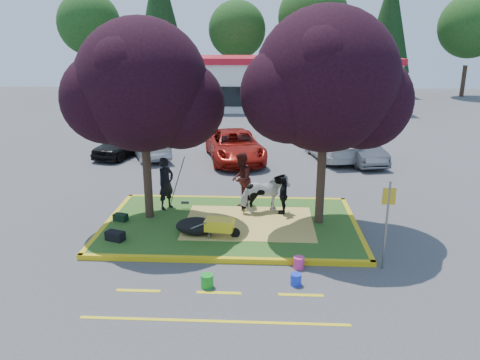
{
  "coord_description": "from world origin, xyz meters",
  "views": [
    {
      "loc": [
        1.04,
        -14.3,
        5.99
      ],
      "look_at": [
        0.28,
        0.5,
        1.47
      ],
      "focal_mm": 35.0,
      "sensor_mm": 36.0,
      "label": 1
    }
  ],
  "objects_px": {
    "bucket_pink": "(299,263)",
    "bucket_blue": "(296,279)",
    "handler": "(166,183)",
    "car_black": "(121,144)",
    "car_silver": "(149,144)",
    "cow": "(264,194)",
    "calf": "(196,226)",
    "sign_post": "(387,216)",
    "bucket_green": "(207,281)",
    "wheelbarrow": "(220,225)"
  },
  "relations": [
    {
      "from": "bucket_pink",
      "to": "bucket_blue",
      "type": "height_order",
      "value": "bucket_pink"
    },
    {
      "from": "handler",
      "to": "bucket_pink",
      "type": "bearing_deg",
      "value": -98.65
    },
    {
      "from": "handler",
      "to": "bucket_blue",
      "type": "bearing_deg",
      "value": -105.3
    },
    {
      "from": "bucket_green",
      "to": "car_black",
      "type": "bearing_deg",
      "value": 114.72
    },
    {
      "from": "wheelbarrow",
      "to": "car_black",
      "type": "relative_size",
      "value": 0.4
    },
    {
      "from": "bucket_green",
      "to": "bucket_pink",
      "type": "xyz_separation_m",
      "value": [
        2.36,
        1.13,
        -0.01
      ]
    },
    {
      "from": "cow",
      "to": "calf",
      "type": "distance_m",
      "value": 2.94
    },
    {
      "from": "bucket_pink",
      "to": "car_black",
      "type": "relative_size",
      "value": 0.08
    },
    {
      "from": "handler",
      "to": "bucket_pink",
      "type": "height_order",
      "value": "handler"
    },
    {
      "from": "bucket_green",
      "to": "car_black",
      "type": "relative_size",
      "value": 0.09
    },
    {
      "from": "car_black",
      "to": "cow",
      "type": "bearing_deg",
      "value": -32.57
    },
    {
      "from": "bucket_green",
      "to": "bucket_blue",
      "type": "height_order",
      "value": "bucket_green"
    },
    {
      "from": "bucket_green",
      "to": "wheelbarrow",
      "type": "bearing_deg",
      "value": 88.57
    },
    {
      "from": "car_black",
      "to": "car_silver",
      "type": "xyz_separation_m",
      "value": [
        1.52,
        -0.13,
        0.04
      ]
    },
    {
      "from": "cow",
      "to": "handler",
      "type": "height_order",
      "value": "handler"
    },
    {
      "from": "handler",
      "to": "car_silver",
      "type": "xyz_separation_m",
      "value": [
        -2.54,
        7.97,
        -0.39
      ]
    },
    {
      "from": "cow",
      "to": "handler",
      "type": "relative_size",
      "value": 0.88
    },
    {
      "from": "bucket_blue",
      "to": "handler",
      "type": "bearing_deg",
      "value": 130.82
    },
    {
      "from": "bucket_pink",
      "to": "car_silver",
      "type": "height_order",
      "value": "car_silver"
    },
    {
      "from": "calf",
      "to": "car_black",
      "type": "relative_size",
      "value": 0.33
    },
    {
      "from": "calf",
      "to": "bucket_blue",
      "type": "distance_m",
      "value": 3.95
    },
    {
      "from": "handler",
      "to": "car_silver",
      "type": "distance_m",
      "value": 8.37
    },
    {
      "from": "wheelbarrow",
      "to": "bucket_pink",
      "type": "bearing_deg",
      "value": -28.22
    },
    {
      "from": "handler",
      "to": "wheelbarrow",
      "type": "bearing_deg",
      "value": -105.19
    },
    {
      "from": "cow",
      "to": "handler",
      "type": "bearing_deg",
      "value": 61.98
    },
    {
      "from": "bucket_green",
      "to": "car_silver",
      "type": "xyz_separation_m",
      "value": [
        -4.6,
        13.15,
        0.52
      ]
    },
    {
      "from": "bucket_pink",
      "to": "bucket_blue",
      "type": "bearing_deg",
      "value": -98.39
    },
    {
      "from": "cow",
      "to": "sign_post",
      "type": "xyz_separation_m",
      "value": [
        3.21,
        -3.69,
        0.68
      ]
    },
    {
      "from": "bucket_green",
      "to": "car_black",
      "type": "xyz_separation_m",
      "value": [
        -6.11,
        13.28,
        0.48
      ]
    },
    {
      "from": "calf",
      "to": "handler",
      "type": "height_order",
      "value": "handler"
    },
    {
      "from": "sign_post",
      "to": "bucket_green",
      "type": "relative_size",
      "value": 7.26
    },
    {
      "from": "handler",
      "to": "cow",
      "type": "bearing_deg",
      "value": -60.45
    },
    {
      "from": "calf",
      "to": "bucket_blue",
      "type": "bearing_deg",
      "value": -42.95
    },
    {
      "from": "sign_post",
      "to": "calf",
      "type": "bearing_deg",
      "value": 160.29
    },
    {
      "from": "calf",
      "to": "sign_post",
      "type": "relative_size",
      "value": 0.52
    },
    {
      "from": "bucket_pink",
      "to": "wheelbarrow",
      "type": "bearing_deg",
      "value": 145.06
    },
    {
      "from": "sign_post",
      "to": "car_silver",
      "type": "distance_m",
      "value": 15.09
    },
    {
      "from": "sign_post",
      "to": "bucket_pink",
      "type": "distance_m",
      "value": 2.64
    },
    {
      "from": "calf",
      "to": "car_silver",
      "type": "distance_m",
      "value": 10.99
    },
    {
      "from": "sign_post",
      "to": "car_silver",
      "type": "xyz_separation_m",
      "value": [
        -9.21,
        11.92,
        -0.82
      ]
    },
    {
      "from": "handler",
      "to": "bucket_blue",
      "type": "distance_m",
      "value": 6.61
    },
    {
      "from": "bucket_blue",
      "to": "car_silver",
      "type": "distance_m",
      "value": 14.62
    },
    {
      "from": "sign_post",
      "to": "car_black",
      "type": "distance_m",
      "value": 16.16
    },
    {
      "from": "bucket_green",
      "to": "car_black",
      "type": "height_order",
      "value": "car_black"
    },
    {
      "from": "calf",
      "to": "bucket_green",
      "type": "xyz_separation_m",
      "value": [
        0.67,
        -2.89,
        -0.26
      ]
    },
    {
      "from": "wheelbarrow",
      "to": "bucket_blue",
      "type": "relative_size",
      "value": 5.2
    },
    {
      "from": "calf",
      "to": "sign_post",
      "type": "bearing_deg",
      "value": -17.75
    },
    {
      "from": "bucket_green",
      "to": "bucket_blue",
      "type": "relative_size",
      "value": 1.13
    },
    {
      "from": "handler",
      "to": "sign_post",
      "type": "bearing_deg",
      "value": -86.73
    },
    {
      "from": "bucket_pink",
      "to": "sign_post",
      "type": "bearing_deg",
      "value": 2.53
    }
  ]
}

